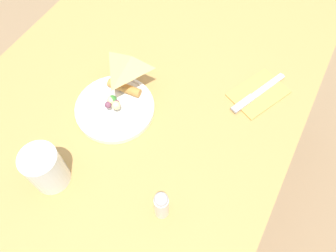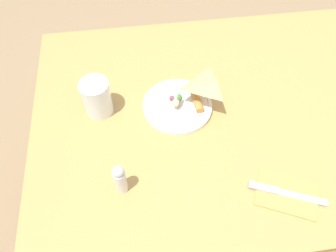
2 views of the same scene
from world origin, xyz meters
name	(u,v)px [view 2 (image 2 of 2)]	position (x,y,z in m)	size (l,w,h in m)	color
ground_plane	(211,202)	(0.00, 0.00, 0.00)	(6.00, 6.00, 0.00)	#997A56
dining_table	(231,126)	(0.00, 0.00, 0.64)	(1.24, 0.87, 0.74)	tan
plate_pizza	(178,105)	(-0.18, 0.03, 0.75)	(0.21, 0.21, 0.06)	white
milk_glass	(97,98)	(-0.41, 0.05, 0.79)	(0.09, 0.09, 0.12)	white
napkin_folded	(287,194)	(0.06, -0.29, 0.74)	(0.18, 0.16, 0.00)	#E59E4C
butter_knife	(283,193)	(0.05, -0.29, 0.74)	(0.19, 0.10, 0.01)	#B2B2B7
salt_shaker	(120,179)	(-0.36, -0.22, 0.79)	(0.03, 0.03, 0.11)	silver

